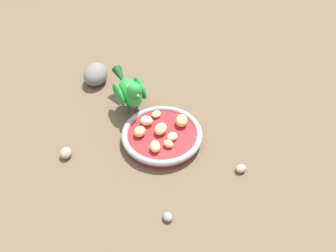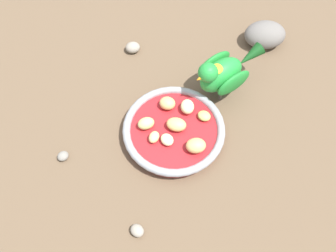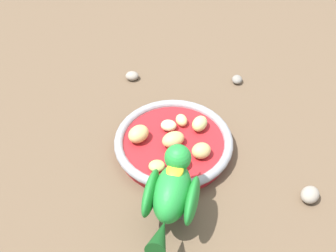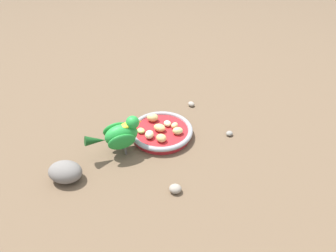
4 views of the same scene
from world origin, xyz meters
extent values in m
plane|color=brown|center=(0.00, 0.00, 0.00)|extent=(4.00, 4.00, 0.00)
cylinder|color=#AD1E23|center=(0.01, 0.03, 0.01)|extent=(0.18, 0.18, 0.02)
torus|color=#93969B|center=(0.01, 0.03, 0.02)|extent=(0.20, 0.20, 0.02)
ellipsoid|color=#E5C67F|center=(0.03, -0.01, 0.03)|extent=(0.03, 0.03, 0.02)
ellipsoid|color=beige|center=(-0.03, 0.05, 0.03)|extent=(0.03, 0.03, 0.02)
ellipsoid|color=tan|center=(0.01, 0.03, 0.03)|extent=(0.04, 0.04, 0.02)
ellipsoid|color=beige|center=(0.04, 0.01, 0.03)|extent=(0.03, 0.03, 0.02)
ellipsoid|color=tan|center=(0.05, 0.06, 0.04)|extent=(0.03, 0.04, 0.03)
ellipsoid|color=tan|center=(-0.04, 0.02, 0.03)|extent=(0.04, 0.04, 0.02)
ellipsoid|color=#C6D17A|center=(0.00, -0.03, 0.03)|extent=(0.03, 0.04, 0.02)
ellipsoid|color=#B2CC66|center=(-0.01, 0.09, 0.03)|extent=(0.03, 0.03, 0.01)
cylinder|color=#59544C|center=(-0.07, 0.13, 0.02)|extent=(0.01, 0.01, 0.03)
cylinder|color=#59544C|center=(-0.09, 0.11, 0.02)|extent=(0.01, 0.01, 0.03)
ellipsoid|color=green|center=(-0.08, 0.12, 0.06)|extent=(0.10, 0.11, 0.07)
ellipsoid|color=#1E7F2D|center=(-0.06, 0.15, 0.06)|extent=(0.06, 0.08, 0.05)
ellipsoid|color=#1E7F2D|center=(-0.11, 0.11, 0.06)|extent=(0.06, 0.08, 0.05)
cone|color=#144719|center=(-0.12, 0.19, 0.07)|extent=(0.06, 0.07, 0.04)
sphere|color=green|center=(-0.06, 0.09, 0.10)|extent=(0.05, 0.05, 0.04)
cone|color=orange|center=(-0.05, 0.08, 0.10)|extent=(0.02, 0.02, 0.01)
ellipsoid|color=yellow|center=(-0.07, 0.11, 0.09)|extent=(0.04, 0.04, 0.01)
ellipsoid|color=slate|center=(-0.21, 0.24, 0.03)|extent=(0.07, 0.09, 0.06)
ellipsoid|color=gray|center=(0.05, -0.19, 0.01)|extent=(0.03, 0.03, 0.01)
ellipsoid|color=gray|center=(-0.21, -0.05, 0.01)|extent=(0.03, 0.03, 0.02)
ellipsoid|color=gray|center=(0.20, -0.05, 0.01)|extent=(0.03, 0.03, 0.02)
camera|label=1|loc=(0.08, -0.52, 0.59)|focal=34.75mm
camera|label=2|loc=(0.40, -0.01, 0.72)|focal=44.46mm
camera|label=3|loc=(-0.37, 0.42, 0.62)|focal=52.07mm
camera|label=4|loc=(-0.69, -0.11, 0.58)|focal=30.72mm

